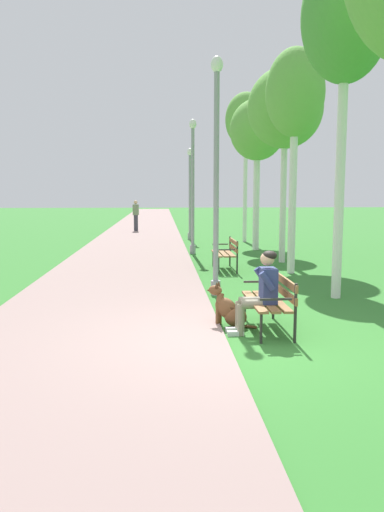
# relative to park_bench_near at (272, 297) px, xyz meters

# --- Properties ---
(ground_plane) EXTENTS (120.00, 120.00, 0.00)m
(ground_plane) POSITION_rel_park_bench_near_xyz_m (-0.56, -0.59, -0.51)
(ground_plane) COLOR #33752D
(paved_path) EXTENTS (3.86, 60.00, 0.04)m
(paved_path) POSITION_rel_park_bench_near_xyz_m (-2.70, 23.41, -0.49)
(paved_path) COLOR gray
(paved_path) RESTS_ON ground
(park_bench_near) EXTENTS (0.55, 1.50, 0.85)m
(park_bench_near) POSITION_rel_park_bench_near_xyz_m (0.00, 0.00, 0.00)
(park_bench_near) COLOR olive
(park_bench_near) RESTS_ON ground
(park_bench_mid) EXTENTS (0.55, 1.50, 0.85)m
(park_bench_mid) POSITION_rel_park_bench_near_xyz_m (0.09, 6.01, 0.00)
(park_bench_mid) COLOR olive
(park_bench_mid) RESTS_ON ground
(person_seated_on_near_bench) EXTENTS (0.74, 0.49, 1.25)m
(person_seated_on_near_bench) POSITION_rel_park_bench_near_xyz_m (-0.21, -0.18, 0.17)
(person_seated_on_near_bench) COLOR gray
(person_seated_on_near_bench) RESTS_ON ground
(dog_brown) EXTENTS (0.78, 0.48, 0.71)m
(dog_brown) POSITION_rel_park_bench_near_xyz_m (-0.62, 0.26, -0.25)
(dog_brown) COLOR brown
(dog_brown) RESTS_ON ground
(lamp_post_near) EXTENTS (0.24, 0.24, 4.73)m
(lamp_post_near) POSITION_rel_park_bench_near_xyz_m (-0.57, 2.68, 1.93)
(lamp_post_near) COLOR gray
(lamp_post_near) RESTS_ON ground
(lamp_post_mid) EXTENTS (0.24, 0.24, 4.50)m
(lamp_post_mid) POSITION_rel_park_bench_near_xyz_m (-0.61, 9.62, 1.81)
(lamp_post_mid) COLOR gray
(lamp_post_mid) RESTS_ON ground
(lamp_post_far) EXTENTS (0.24, 0.24, 3.98)m
(lamp_post_far) POSITION_rel_park_bench_near_xyz_m (-0.41, 14.73, 1.55)
(lamp_post_far) COLOR gray
(lamp_post_far) RESTS_ON ground
(birch_tree_second) EXTENTS (1.68, 1.52, 6.60)m
(birch_tree_second) POSITION_rel_park_bench_near_xyz_m (1.80, 2.27, 4.78)
(birch_tree_second) COLOR silver
(birch_tree_second) RESTS_ON ground
(birch_tree_third) EXTENTS (1.48, 1.47, 5.67)m
(birch_tree_third) POSITION_rel_park_bench_near_xyz_m (1.69, 5.36, 3.98)
(birch_tree_third) COLOR silver
(birch_tree_third) RESTS_ON ground
(birch_tree_fourth) EXTENTS (2.19, 2.19, 5.69)m
(birch_tree_fourth) POSITION_rel_park_bench_near_xyz_m (1.94, 7.40, 3.98)
(birch_tree_fourth) COLOR silver
(birch_tree_fourth) RESTS_ON ground
(birch_tree_fifth) EXTENTS (1.96, 2.02, 5.38)m
(birch_tree_fifth) POSITION_rel_park_bench_near_xyz_m (1.75, 10.68, 3.73)
(birch_tree_fifth) COLOR silver
(birch_tree_fifth) RESTS_ON ground
(birch_tree_sixth) EXTENTS (1.72, 1.54, 6.16)m
(birch_tree_sixth) POSITION_rel_park_bench_near_xyz_m (1.84, 13.65, 4.48)
(birch_tree_sixth) COLOR silver
(birch_tree_sixth) RESTS_ON ground
(pedestrian_distant) EXTENTS (0.32, 0.22, 1.65)m
(pedestrian_distant) POSITION_rel_park_bench_near_xyz_m (-3.02, 19.42, 0.33)
(pedestrian_distant) COLOR #383842
(pedestrian_distant) RESTS_ON ground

